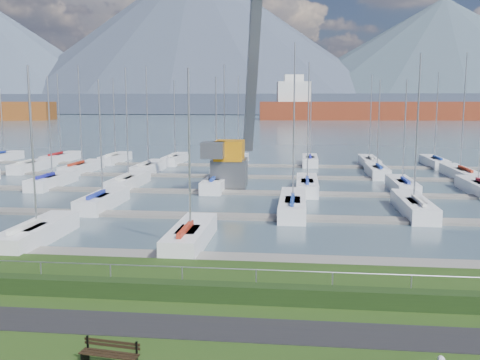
# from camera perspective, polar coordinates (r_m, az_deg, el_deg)

# --- Properties ---
(path) EXTENTS (160.00, 2.00, 0.04)m
(path) POSITION_cam_1_polar(r_m,az_deg,el_deg) (19.41, -5.16, -15.37)
(path) COLOR black
(path) RESTS_ON grass
(water) EXTENTS (800.00, 540.00, 0.20)m
(water) POSITION_cam_1_polar(r_m,az_deg,el_deg) (280.53, 5.73, 6.71)
(water) COLOR #445763
(hedge) EXTENTS (80.00, 0.70, 0.70)m
(hedge) POSITION_cam_1_polar(r_m,az_deg,el_deg) (21.65, -3.76, -11.80)
(hedge) COLOR black
(hedge) RESTS_ON grass
(fence) EXTENTS (80.00, 0.04, 0.04)m
(fence) POSITION_cam_1_polar(r_m,az_deg,el_deg) (21.74, -3.60, -9.34)
(fence) COLOR gray
(fence) RESTS_ON grass
(foothill) EXTENTS (900.00, 80.00, 12.00)m
(foothill) POSITION_cam_1_polar(r_m,az_deg,el_deg) (350.41, 5.90, 8.09)
(foothill) COLOR #3C4558
(foothill) RESTS_ON water
(mountains) EXTENTS (1190.00, 360.00, 115.00)m
(mountains) POSITION_cam_1_polar(r_m,az_deg,el_deg) (426.79, 7.11, 13.59)
(mountains) COLOR #4A5A6C
(mountains) RESTS_ON water
(docks) EXTENTS (90.00, 41.60, 0.25)m
(docks) POSITION_cam_1_polar(r_m,az_deg,el_deg) (47.22, 1.91, -1.39)
(docks) COLOR slate
(docks) RESTS_ON water
(bench_left) EXTENTS (1.84, 0.66, 0.85)m
(bench_left) POSITION_cam_1_polar(r_m,az_deg,el_deg) (17.04, -13.71, -17.61)
(bench_left) COLOR black
(bench_left) RESTS_ON grass
(crane) EXTENTS (5.64, 13.22, 22.35)m
(crane) POSITION_cam_1_polar(r_m,az_deg,el_deg) (50.60, -0.45, 5.60)
(crane) COLOR #56585D
(crane) RESTS_ON water
(cargo_ship_mid) EXTENTS (98.20, 26.08, 21.50)m
(cargo_ship_mid) POSITION_cam_1_polar(r_m,az_deg,el_deg) (239.51, 12.83, 7.21)
(cargo_ship_mid) COLOR maroon
(cargo_ship_mid) RESTS_ON water
(sailboat_fleet) EXTENTS (76.26, 49.82, 13.41)m
(sailboat_fleet) POSITION_cam_1_polar(r_m,az_deg,el_deg) (51.09, -1.12, 5.72)
(sailboat_fleet) COLOR white
(sailboat_fleet) RESTS_ON water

